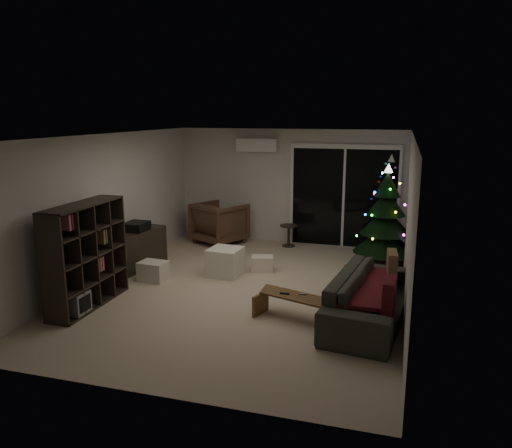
% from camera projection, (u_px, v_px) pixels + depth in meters
% --- Properties ---
extents(room, '(6.50, 7.51, 2.60)m').
position_uv_depth(room, '(292.00, 213.00, 9.24)').
color(room, beige).
rests_on(room, ground).
extents(bookshelf, '(0.63, 1.60, 1.56)m').
position_uv_depth(bookshelf, '(75.00, 254.00, 7.43)').
color(bookshelf, black).
rests_on(bookshelf, floor).
extents(media_cabinet, '(0.67, 1.23, 0.73)m').
position_uv_depth(media_cabinet, '(138.00, 250.00, 9.22)').
color(media_cabinet, black).
rests_on(media_cabinet, floor).
extents(stereo, '(0.37, 0.44, 0.16)m').
position_uv_depth(stereo, '(136.00, 226.00, 9.13)').
color(stereo, black).
rests_on(stereo, media_cabinet).
extents(armchair, '(1.32, 1.33, 0.91)m').
position_uv_depth(armchair, '(220.00, 223.00, 11.04)').
color(armchair, '#4D3827').
rests_on(armchair, floor).
extents(ottoman, '(0.59, 0.59, 0.49)m').
position_uv_depth(ottoman, '(225.00, 262.00, 8.87)').
color(ottoman, silver).
rests_on(ottoman, floor).
extents(cardboard_box_a, '(0.49, 0.39, 0.33)m').
position_uv_depth(cardboard_box_a, '(153.00, 271.00, 8.62)').
color(cardboard_box_a, beige).
rests_on(cardboard_box_a, floor).
extents(cardboard_box_b, '(0.45, 0.38, 0.28)m').
position_uv_depth(cardboard_box_b, '(262.00, 264.00, 9.14)').
color(cardboard_box_b, beige).
rests_on(cardboard_box_b, floor).
extents(side_table, '(0.50, 0.50, 0.47)m').
position_uv_depth(side_table, '(289.00, 236.00, 10.79)').
color(side_table, black).
rests_on(side_table, floor).
extents(floor_lamp, '(0.31, 0.31, 1.93)m').
position_uv_depth(floor_lamp, '(241.00, 195.00, 11.56)').
color(floor_lamp, black).
rests_on(floor_lamp, floor).
extents(sofa, '(1.22, 2.43, 0.68)m').
position_uv_depth(sofa, '(371.00, 297.00, 6.93)').
color(sofa, black).
rests_on(sofa, floor).
extents(sofa_throw, '(0.73, 1.68, 0.06)m').
position_uv_depth(sofa_throw, '(364.00, 286.00, 6.92)').
color(sofa_throw, '#4E1211').
rests_on(sofa_throw, sofa).
extents(cushion_a, '(0.17, 0.46, 0.45)m').
position_uv_depth(cushion_a, '(392.00, 266.00, 7.41)').
color(cushion_a, olive).
rests_on(cushion_a, sofa).
extents(cushion_b, '(0.17, 0.46, 0.45)m').
position_uv_depth(cushion_b, '(389.00, 297.00, 6.19)').
color(cushion_b, '#4E1211').
rests_on(cushion_b, sofa).
extents(coffee_table, '(1.13, 0.69, 0.34)m').
position_uv_depth(coffee_table, '(295.00, 306.00, 7.05)').
color(coffee_table, brown).
rests_on(coffee_table, floor).
extents(remote_a, '(0.13, 0.04, 0.02)m').
position_uv_depth(remote_a, '(285.00, 293.00, 7.05)').
color(remote_a, black).
rests_on(remote_a, coffee_table).
extents(remote_b, '(0.13, 0.08, 0.02)m').
position_uv_depth(remote_b, '(303.00, 294.00, 7.03)').
color(remote_b, slate).
rests_on(remote_b, coffee_table).
extents(christmas_tree, '(1.45, 1.45, 1.92)m').
position_uv_depth(christmas_tree, '(386.00, 214.00, 9.44)').
color(christmas_tree, black).
rests_on(christmas_tree, floor).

